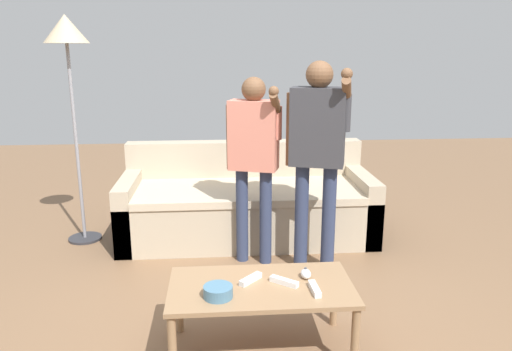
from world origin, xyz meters
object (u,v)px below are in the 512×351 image
(game_remote_wand_spare, at_px, (315,289))
(coffee_table, at_px, (261,293))
(couch, at_px, (247,204))
(floor_lamp, at_px, (67,46))
(snack_bowl, at_px, (218,292))
(player_center, at_px, (254,149))
(game_remote_wand_near, at_px, (284,282))
(game_remote_wand_far, at_px, (250,279))
(player_right, at_px, (317,143))
(game_remote_nunchuk, at_px, (306,274))

(game_remote_wand_spare, bearing_deg, coffee_table, 161.27)
(couch, distance_m, floor_lamp, 1.97)
(couch, bearing_deg, snack_bowl, -97.95)
(snack_bowl, relative_size, player_center, 0.11)
(game_remote_wand_near, relative_size, game_remote_wand_spare, 0.98)
(couch, distance_m, game_remote_wand_far, 1.72)
(floor_lamp, distance_m, game_remote_wand_far, 2.48)
(player_right, height_order, game_remote_wand_near, player_right)
(game_remote_nunchuk, xyz_separation_m, floor_lamp, (-1.64, 1.67, 1.22))
(game_remote_wand_near, bearing_deg, game_remote_nunchuk, 26.85)
(couch, relative_size, player_right, 1.40)
(game_remote_wand_far, bearing_deg, player_right, 60.47)
(game_remote_nunchuk, height_order, game_remote_wand_spare, game_remote_nunchuk)
(player_right, xyz_separation_m, game_remote_wand_near, (-0.37, -1.01, -0.56))
(coffee_table, distance_m, player_center, 1.30)
(couch, height_order, snack_bowl, couch)
(game_remote_wand_near, bearing_deg, floor_lamp, 131.04)
(player_center, height_order, game_remote_wand_far, player_center)
(snack_bowl, bearing_deg, game_remote_wand_far, 42.08)
(game_remote_nunchuk, distance_m, player_center, 1.22)
(floor_lamp, bearing_deg, game_remote_wand_spare, -47.81)
(game_remote_nunchuk, distance_m, player_right, 1.12)
(game_remote_wand_far, bearing_deg, game_remote_wand_spare, -22.49)
(game_remote_nunchuk, relative_size, game_remote_wand_spare, 0.57)
(couch, height_order, game_remote_wand_near, couch)
(floor_lamp, xyz_separation_m, player_center, (1.44, -0.57, -0.74))
(floor_lamp, bearing_deg, player_right, -21.13)
(coffee_table, bearing_deg, player_right, 64.12)
(couch, bearing_deg, coffee_table, -91.04)
(game_remote_nunchuk, relative_size, player_center, 0.06)
(game_remote_nunchuk, relative_size, player_right, 0.06)
(player_center, bearing_deg, game_remote_nunchuk, -79.57)
(coffee_table, bearing_deg, game_remote_wand_far, 142.47)
(snack_bowl, distance_m, game_remote_wand_far, 0.23)
(player_right, relative_size, game_remote_wand_spare, 10.02)
(coffee_table, xyz_separation_m, game_remote_nunchuk, (0.25, 0.07, 0.07))
(couch, height_order, player_center, player_center)
(couch, height_order, game_remote_wand_spare, couch)
(player_center, distance_m, game_remote_wand_spare, 1.38)
(player_right, xyz_separation_m, game_remote_wand_far, (-0.55, -0.97, -0.56))
(game_remote_wand_spare, bearing_deg, game_remote_wand_far, 157.51)
(player_right, bearing_deg, game_remote_wand_spare, -101.27)
(game_remote_wand_far, relative_size, game_remote_wand_spare, 0.89)
(player_right, relative_size, game_remote_wand_near, 10.23)
(coffee_table, bearing_deg, couch, 88.96)
(coffee_table, distance_m, game_remote_wand_near, 0.14)
(player_center, relative_size, player_right, 0.92)
(player_center, bearing_deg, game_remote_wand_far, -95.38)
(game_remote_wand_near, height_order, game_remote_wand_spare, same)
(game_remote_nunchuk, height_order, player_center, player_center)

